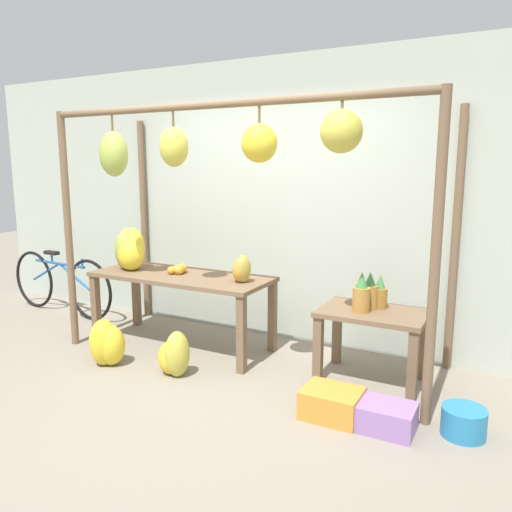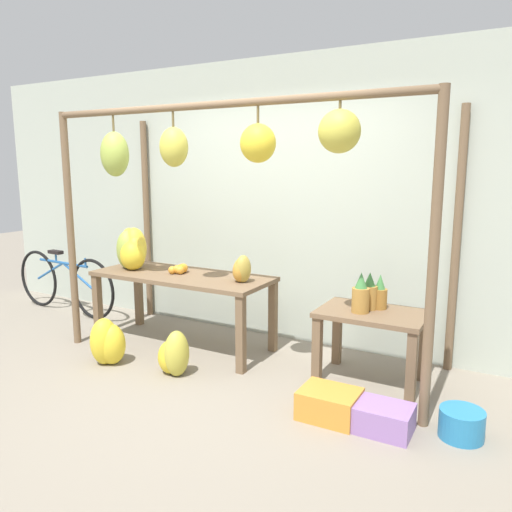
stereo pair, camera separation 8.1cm
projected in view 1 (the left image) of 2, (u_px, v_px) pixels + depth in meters
ground_plane at (193, 393)px, 3.90m from camera, size 20.00×20.00×0.00m
shop_wall_back at (279, 202)px, 5.02m from camera, size 8.00×0.08×2.80m
stall_awning at (226, 173)px, 4.08m from camera, size 3.44×1.27×2.25m
display_table_main at (181, 284)px, 4.83m from camera, size 1.78×0.70×0.72m
display_table_side at (372, 326)px, 4.06m from camera, size 0.85×0.58×0.60m
banana_pile_on_table at (130, 251)px, 5.03m from camera, size 0.40×0.36×0.42m
orange_pile at (179, 269)px, 4.84m from camera, size 0.15×0.21×0.09m
pineapple_cluster at (369, 294)px, 4.04m from camera, size 0.23×0.31×0.33m
banana_pile_ground_left at (106, 344)px, 4.44m from camera, size 0.38×0.34×0.42m
banana_pile_ground_right at (174, 356)px, 4.22m from camera, size 0.38×0.33×0.40m
fruit_crate_white at (332, 403)px, 3.53m from camera, size 0.41×0.32×0.20m
blue_bucket at (464, 422)px, 3.28m from camera, size 0.29×0.29×0.19m
parked_bicycle at (61, 283)px, 5.98m from camera, size 1.74×0.15×0.75m
papaya_pile at (241, 270)px, 4.48m from camera, size 0.24×0.24×0.25m
fruit_crate_purple at (387, 417)px, 3.35m from camera, size 0.37×0.29×0.18m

